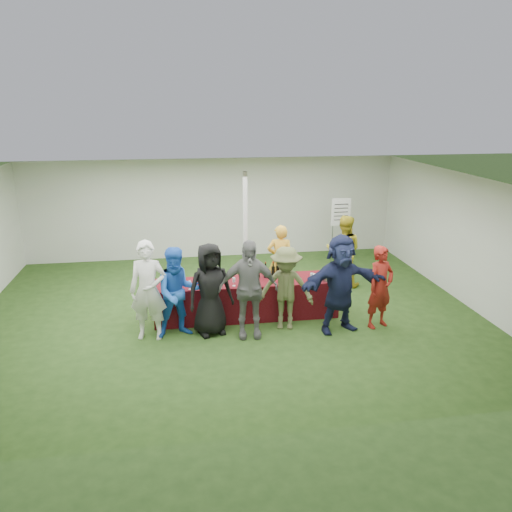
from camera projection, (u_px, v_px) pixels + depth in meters
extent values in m
plane|color=#284719|center=(230.00, 312.00, 10.19)|extent=(60.00, 60.00, 0.00)
plane|color=white|center=(213.00, 209.00, 13.58)|extent=(10.00, 0.00, 10.00)
plane|color=white|center=(263.00, 341.00, 6.02)|extent=(10.00, 0.00, 10.00)
plane|color=white|center=(464.00, 239.00, 10.54)|extent=(0.00, 8.00, 8.00)
plane|color=white|center=(227.00, 181.00, 9.40)|extent=(10.00, 10.00, 0.00)
cylinder|color=silver|center=(245.00, 233.00, 11.01)|extent=(0.10, 0.10, 2.70)
cube|color=maroon|center=(246.00, 298.00, 9.93)|extent=(3.60, 0.80, 0.75)
cylinder|color=black|center=(258.00, 273.00, 9.95)|extent=(0.07, 0.07, 0.22)
cylinder|color=black|center=(258.00, 265.00, 9.90)|extent=(0.03, 0.03, 0.08)
cylinder|color=maroon|center=(258.00, 263.00, 9.89)|extent=(0.03, 0.03, 0.02)
cylinder|color=black|center=(265.00, 272.00, 9.97)|extent=(0.07, 0.07, 0.22)
cylinder|color=black|center=(265.00, 265.00, 9.93)|extent=(0.03, 0.03, 0.08)
cylinder|color=maroon|center=(266.00, 263.00, 9.91)|extent=(0.03, 0.03, 0.02)
cylinder|color=black|center=(273.00, 272.00, 10.00)|extent=(0.07, 0.07, 0.22)
cylinder|color=black|center=(273.00, 265.00, 9.95)|extent=(0.03, 0.03, 0.08)
cylinder|color=maroon|center=(273.00, 262.00, 9.94)|extent=(0.03, 0.03, 0.02)
cylinder|color=black|center=(278.00, 271.00, 10.06)|extent=(0.07, 0.07, 0.22)
cylinder|color=black|center=(278.00, 264.00, 10.02)|extent=(0.03, 0.03, 0.08)
cylinder|color=maroon|center=(278.00, 261.00, 10.00)|extent=(0.03, 0.03, 0.02)
cylinder|color=black|center=(284.00, 271.00, 10.02)|extent=(0.07, 0.07, 0.22)
cylinder|color=black|center=(284.00, 264.00, 9.97)|extent=(0.03, 0.03, 0.08)
cylinder|color=maroon|center=(285.00, 262.00, 9.96)|extent=(0.03, 0.03, 0.02)
cylinder|color=silver|center=(175.00, 289.00, 9.35)|extent=(0.06, 0.06, 0.00)
cylinder|color=silver|center=(175.00, 288.00, 9.34)|extent=(0.01, 0.01, 0.07)
cylinder|color=silver|center=(174.00, 284.00, 9.31)|extent=(0.06, 0.06, 0.08)
cylinder|color=#3E0607|center=(175.00, 285.00, 9.32)|extent=(0.05, 0.05, 0.02)
cylinder|color=silver|center=(190.00, 289.00, 9.37)|extent=(0.06, 0.06, 0.00)
cylinder|color=silver|center=(190.00, 287.00, 9.35)|extent=(0.01, 0.01, 0.07)
cylinder|color=silver|center=(190.00, 283.00, 9.33)|extent=(0.06, 0.06, 0.08)
cylinder|color=#3E0607|center=(190.00, 285.00, 9.34)|extent=(0.05, 0.05, 0.02)
cylinder|color=silver|center=(206.00, 287.00, 9.47)|extent=(0.06, 0.06, 0.00)
cylinder|color=silver|center=(206.00, 285.00, 9.46)|extent=(0.01, 0.01, 0.07)
cylinder|color=silver|center=(206.00, 281.00, 9.43)|extent=(0.06, 0.06, 0.08)
cylinder|color=#3E0607|center=(206.00, 283.00, 9.44)|extent=(0.05, 0.05, 0.02)
cylinder|color=silver|center=(234.00, 286.00, 9.54)|extent=(0.06, 0.06, 0.00)
cylinder|color=silver|center=(234.00, 284.00, 9.53)|extent=(0.01, 0.01, 0.07)
cylinder|color=silver|center=(234.00, 280.00, 9.51)|extent=(0.06, 0.06, 0.08)
cylinder|color=silver|center=(311.00, 281.00, 9.80)|extent=(0.06, 0.06, 0.00)
cylinder|color=silver|center=(311.00, 279.00, 9.79)|extent=(0.01, 0.01, 0.07)
cylinder|color=silver|center=(312.00, 275.00, 9.77)|extent=(0.06, 0.06, 0.08)
cylinder|color=silver|center=(252.00, 274.00, 9.88)|extent=(0.07, 0.07, 0.20)
cylinder|color=silver|center=(252.00, 269.00, 9.85)|extent=(0.03, 0.03, 0.03)
cube|color=white|center=(318.00, 275.00, 10.08)|extent=(0.25, 0.18, 0.03)
cylinder|color=slate|center=(328.00, 276.00, 9.82)|extent=(0.26, 0.26, 0.18)
cylinder|color=slate|center=(332.00, 246.00, 12.91)|extent=(0.02, 0.02, 1.10)
cylinder|color=slate|center=(347.00, 246.00, 12.97)|extent=(0.02, 0.02, 1.10)
cube|color=white|center=(341.00, 212.00, 12.67)|extent=(0.50, 0.02, 0.70)
cube|color=black|center=(342.00, 204.00, 12.60)|extent=(0.36, 0.01, 0.02)
cube|color=black|center=(341.00, 208.00, 12.63)|extent=(0.36, 0.01, 0.02)
cube|color=black|center=(341.00, 212.00, 12.66)|extent=(0.36, 0.01, 0.02)
cube|color=black|center=(341.00, 216.00, 12.69)|extent=(0.36, 0.01, 0.02)
cube|color=black|center=(341.00, 220.00, 12.72)|extent=(0.36, 0.01, 0.02)
imported|color=gold|center=(280.00, 260.00, 10.98)|extent=(0.64, 0.49, 1.59)
imported|color=gold|center=(343.00, 251.00, 11.49)|extent=(0.99, 0.90, 1.67)
imported|color=silver|center=(148.00, 291.00, 8.85)|extent=(0.73, 0.54, 1.82)
imported|color=blue|center=(178.00, 292.00, 8.96)|extent=(0.92, 0.77, 1.68)
imported|color=black|center=(210.00, 289.00, 9.05)|extent=(0.96, 0.76, 1.73)
imported|color=slate|center=(248.00, 289.00, 8.92)|extent=(1.09, 0.50, 1.83)
imported|color=#545A33|center=(286.00, 288.00, 9.28)|extent=(1.15, 0.84, 1.60)
imported|color=#191F41|center=(340.00, 284.00, 9.14)|extent=(1.80, 0.90, 1.86)
imported|color=maroon|center=(380.00, 287.00, 9.35)|extent=(0.68, 0.57, 1.59)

